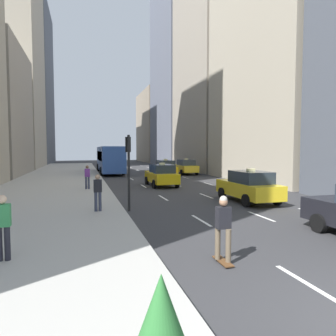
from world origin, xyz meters
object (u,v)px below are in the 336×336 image
object	(u,v)px
traffic_light_pole	(128,160)
taxi_fourth	(249,186)
pedestrian_mid_block	(98,191)
pedestrian_far_walking	(87,176)
skateboarder	(223,226)
pedestrian_near_curb	(3,224)
taxi_third	(161,175)
taxi_second	(185,167)
city_bus	(110,159)
taxi_lead	(165,168)

from	to	relation	value
traffic_light_pole	taxi_fourth	bearing A→B (deg)	4.19
pedestrian_mid_block	pedestrian_far_walking	world-z (taller)	same
skateboarder	pedestrian_near_curb	distance (m)	5.51
pedestrian_near_curb	traffic_light_pole	world-z (taller)	traffic_light_pole
taxi_third	pedestrian_mid_block	world-z (taller)	taxi_third
skateboarder	pedestrian_near_curb	xyz separation A→B (m)	(-5.35, 1.30, 0.10)
taxi_second	traffic_light_pole	size ratio (longest dim) A/B	1.22
taxi_second	skateboarder	bearing A→B (deg)	-107.37
skateboarder	pedestrian_far_walking	world-z (taller)	pedestrian_far_walking
city_bus	taxi_third	bearing A→B (deg)	-78.95
taxi_lead	taxi_second	xyz separation A→B (m)	(2.80, 1.07, 0.00)
taxi_second	city_bus	world-z (taller)	city_bus
city_bus	traffic_light_pole	size ratio (longest dim) A/B	3.23
skateboarder	pedestrian_mid_block	xyz separation A→B (m)	(-2.79, 6.81, 0.10)
taxi_third	city_bus	bearing A→B (deg)	101.05
pedestrian_far_walking	traffic_light_pole	distance (m)	7.80
taxi_fourth	skateboarder	distance (m)	9.48
pedestrian_mid_block	traffic_light_pole	size ratio (longest dim) A/B	0.46
taxi_second	traffic_light_pole	world-z (taller)	traffic_light_pole
pedestrian_mid_block	taxi_second	bearing A→B (deg)	60.53
pedestrian_mid_block	pedestrian_far_walking	bearing A→B (deg)	92.33
skateboarder	pedestrian_far_walking	xyz separation A→B (m)	(-3.11, 14.75, 0.10)
taxi_lead	pedestrian_mid_block	distance (m)	20.16
taxi_second	pedestrian_far_walking	distance (m)	16.18
city_bus	pedestrian_far_walking	xyz separation A→B (m)	(-2.92, -15.78, -0.72)
skateboarder	traffic_light_pole	xyz separation A→B (m)	(-1.33, 7.28, 1.45)
taxi_lead	taxi_second	world-z (taller)	same
skateboarder	pedestrian_near_curb	world-z (taller)	pedestrian_near_curb
skateboarder	traffic_light_pole	bearing A→B (deg)	100.33
taxi_third	pedestrian_near_curb	bearing A→B (deg)	-118.26
city_bus	skateboarder	distance (m)	30.55
taxi_second	taxi_third	bearing A→B (deg)	-118.87
city_bus	traffic_light_pole	distance (m)	23.29
city_bus	traffic_light_pole	xyz separation A→B (m)	(-1.14, -23.26, 0.62)
taxi_third	city_bus	distance (m)	14.70
pedestrian_far_walking	pedestrian_mid_block	bearing A→B (deg)	-87.67
pedestrian_near_curb	taxi_third	bearing A→B (deg)	61.74
taxi_fourth	city_bus	distance (m)	23.46
taxi_fourth	pedestrian_near_curb	size ratio (longest dim) A/B	2.67
taxi_second	pedestrian_far_walking	bearing A→B (deg)	-134.48
skateboarder	traffic_light_pole	world-z (taller)	traffic_light_pole
taxi_second	pedestrian_far_walking	size ratio (longest dim) A/B	2.67
taxi_fourth	skateboarder	bearing A→B (deg)	-124.90
taxi_lead	taxi_fourth	xyz separation A→B (m)	(0.00, -17.45, 0.00)
skateboarder	taxi_third	bearing A→B (deg)	80.77
taxi_second	taxi_fourth	distance (m)	18.73
taxi_third	pedestrian_near_curb	xyz separation A→B (m)	(-7.97, -14.83, 0.19)
taxi_lead	traffic_light_pole	distance (m)	19.23
taxi_lead	taxi_fourth	distance (m)	17.45
pedestrian_mid_block	traffic_light_pole	distance (m)	2.04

